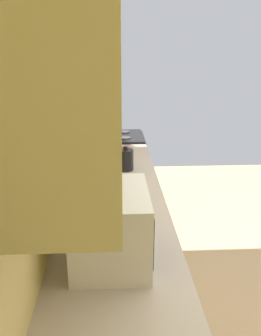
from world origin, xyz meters
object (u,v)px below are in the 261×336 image
Objects in this scene: oven_range at (115,176)px; bowl at (124,151)px; microwave at (111,226)px; kettle at (126,160)px.

bowl is (-0.65, -0.08, 0.47)m from oven_range.
bowl is at bearing -172.80° from oven_range.
microwave is (-2.24, 0.03, 0.60)m from oven_range.
microwave is 1.22m from kettle.
oven_range is at bearing -0.71° from microwave.
microwave reaches higher than kettle.
bowl is (1.59, -0.11, -0.13)m from microwave.
oven_range is 5.80× the size of kettle.
microwave is at bearing 174.84° from kettle.
bowl is at bearing -3.92° from microwave.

